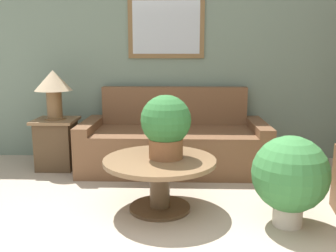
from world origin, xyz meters
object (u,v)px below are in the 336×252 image
(couch_main, at_px, (174,144))
(table_lamp, at_px, (53,86))
(coffee_table, at_px, (160,173))
(side_table, at_px, (57,143))
(potted_plant_on_table, at_px, (166,125))
(potted_plant_floor, at_px, (290,176))

(couch_main, height_order, table_lamp, table_lamp)
(coffee_table, relative_size, side_table, 1.64)
(table_lamp, xyz_separation_m, potted_plant_on_table, (1.41, -1.19, -0.24))
(side_table, distance_m, table_lamp, 0.72)
(couch_main, distance_m, side_table, 1.46)
(couch_main, xyz_separation_m, potted_plant_on_table, (-0.05, -1.24, 0.48))
(potted_plant_floor, bearing_deg, potted_plant_on_table, 162.87)
(couch_main, relative_size, potted_plant_on_table, 3.91)
(coffee_table, bearing_deg, potted_plant_floor, -14.57)
(table_lamp, bearing_deg, side_table, -90.00)
(potted_plant_on_table, distance_m, potted_plant_floor, 1.14)
(couch_main, distance_m, table_lamp, 1.63)
(coffee_table, height_order, table_lamp, table_lamp)
(couch_main, distance_m, coffee_table, 1.28)
(couch_main, xyz_separation_m, table_lamp, (-1.46, -0.05, 0.72))
(table_lamp, height_order, potted_plant_floor, table_lamp)
(side_table, height_order, potted_plant_on_table, potted_plant_on_table)
(side_table, xyz_separation_m, potted_plant_on_table, (1.41, -1.19, 0.48))
(coffee_table, relative_size, potted_plant_on_table, 1.78)
(potted_plant_on_table, bearing_deg, couch_main, 87.85)
(potted_plant_on_table, height_order, potted_plant_floor, potted_plant_on_table)
(side_table, distance_m, potted_plant_floor, 2.88)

